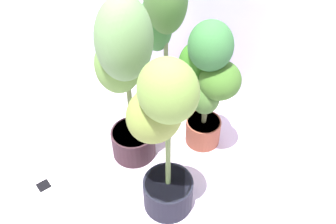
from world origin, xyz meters
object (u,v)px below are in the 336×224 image
object	(u,v)px
potted_plant_back_right	(208,78)
potted_plant_center	(125,70)
potted_plant_back_center	(163,34)
hygrometer_box	(44,187)
potted_plant_front_right	(164,132)

from	to	relation	value
potted_plant_back_right	potted_plant_center	distance (m)	0.43
potted_plant_back_center	potted_plant_center	size ratio (longest dim) A/B	1.02
potted_plant_back_right	potted_plant_back_center	bearing A→B (deg)	154.78
potted_plant_back_center	potted_plant_center	world-z (taller)	potted_plant_back_center
potted_plant_back_right	hygrometer_box	size ratio (longest dim) A/B	7.38
potted_plant_back_right	potted_plant_front_right	size ratio (longest dim) A/B	0.88
potted_plant_back_center	potted_plant_front_right	size ratio (longest dim) A/B	1.11
potted_plant_back_center	potted_plant_front_right	world-z (taller)	potted_plant_back_center
potted_plant_back_center	potted_plant_center	bearing A→B (deg)	-94.62
hygrometer_box	potted_plant_center	bearing A→B (deg)	-97.08
potted_plant_back_right	potted_plant_center	world-z (taller)	potted_plant_center
potted_plant_back_center	hygrometer_box	distance (m)	1.05
potted_plant_front_right	hygrometer_box	size ratio (longest dim) A/B	8.34
potted_plant_front_right	potted_plant_center	size ratio (longest dim) A/B	0.92
potted_plant_front_right	potted_plant_center	xyz separation A→B (m)	(-0.31, 0.23, 0.07)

